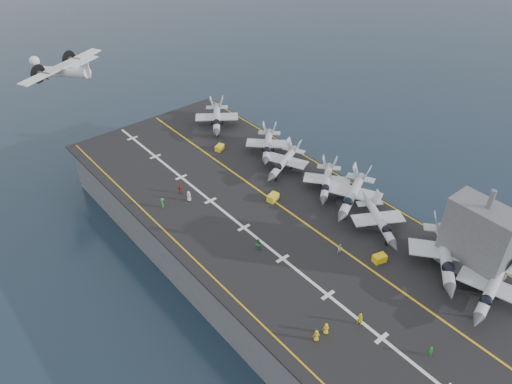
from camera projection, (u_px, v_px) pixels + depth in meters
ground at (269, 256)px, 95.24m from camera, size 500.00×500.00×0.00m
hull at (270, 237)px, 92.30m from camera, size 36.00×90.00×10.00m
flight_deck at (270, 215)px, 89.24m from camera, size 38.00×92.00×0.40m
foul_line at (283, 207)px, 90.65m from camera, size 0.35×90.00×0.02m
landing_centerline at (244, 228)px, 86.02m from camera, size 0.50×90.00×0.02m
deck_edge_port at (190, 256)px, 80.37m from camera, size 0.25×90.00×0.02m
deck_edge_stbd at (341, 177)px, 98.63m from camera, size 0.25×90.00×0.02m
island_superstructure at (480, 232)px, 73.70m from camera, size 5.00×10.00×15.00m
fighter_jet_0 at (492, 289)px, 71.21m from camera, size 16.57×13.09×5.07m
fighter_jet_1 at (445, 254)px, 76.65m from camera, size 19.59×18.74×5.68m
fighter_jet_2 at (380, 220)px, 84.06m from camera, size 14.36×15.98×4.63m
fighter_jet_3 at (353, 194)px, 89.62m from camera, size 18.13×15.80×5.29m
fighter_jet_4 at (327, 181)px, 93.49m from camera, size 15.79×15.10×4.58m
fighter_jet_5 at (284, 161)px, 98.98m from camera, size 15.93×13.68×4.67m
fighter_jet_6 at (268, 144)px, 104.18m from camera, size 16.15×16.21×4.77m
fighter_jet_8 at (217, 118)px, 113.53m from camera, size 16.58×17.63×5.10m
tow_cart_a at (380, 258)px, 78.99m from camera, size 2.34×1.84×1.24m
tow_cart_b at (273, 197)px, 92.00m from camera, size 2.52×1.99×1.33m
tow_cart_c at (220, 148)px, 106.57m from camera, size 2.31×1.96×1.18m
crew_0 at (326, 329)px, 67.44m from camera, size 1.36×1.26×1.88m
crew_1 at (360, 319)px, 68.71m from camera, size 1.30×1.48×2.06m
crew_2 at (258, 244)px, 81.12m from camera, size 1.46×1.33×2.02m
crew_3 at (162, 203)px, 90.20m from camera, size 0.95×1.27×1.94m
crew_4 at (180, 189)px, 93.67m from camera, size 1.35×1.12×1.93m
crew_5 at (189, 196)px, 91.73m from camera, size 1.10×1.39×2.05m
crew_6 at (431, 351)px, 64.63m from camera, size 1.09×1.23×1.71m
crew_7 at (340, 249)px, 80.47m from camera, size 1.18×0.96×1.71m
transport_plane at (63, 72)px, 111.69m from camera, size 27.46×23.83×5.44m
crew_8 at (316, 336)px, 66.52m from camera, size 1.36×1.26×1.88m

